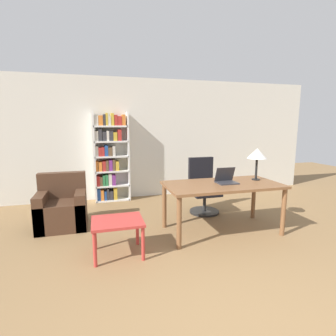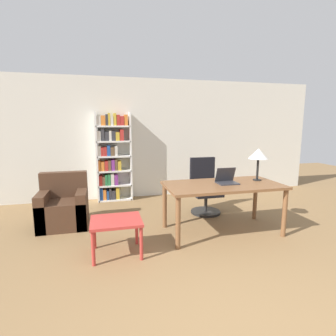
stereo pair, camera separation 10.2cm
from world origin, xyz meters
name	(u,v)px [view 1 (the left image)]	position (x,y,z in m)	size (l,w,h in m)	color
wall_back	(153,139)	(0.00, 4.53, 1.35)	(8.00, 0.06, 2.70)	silver
desk	(222,189)	(0.58, 2.14, 0.69)	(1.79, 0.91, 0.78)	brown
laptop	(226,180)	(0.65, 2.16, 0.83)	(0.31, 0.24, 0.24)	#2D2D33
table_lamp	(257,154)	(1.24, 2.24, 1.20)	(0.32, 0.32, 0.52)	black
office_chair	(203,189)	(0.68, 3.10, 0.45)	(0.56, 0.56, 1.05)	black
side_table_blue	(117,225)	(-1.07, 1.80, 0.40)	(0.65, 0.53, 0.47)	#B2332D
armchair	(62,209)	(-1.87, 3.00, 0.31)	(0.76, 0.66, 0.88)	#472D1E
bookshelf	(109,157)	(-1.02, 4.34, 0.98)	(0.76, 0.28, 1.95)	white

